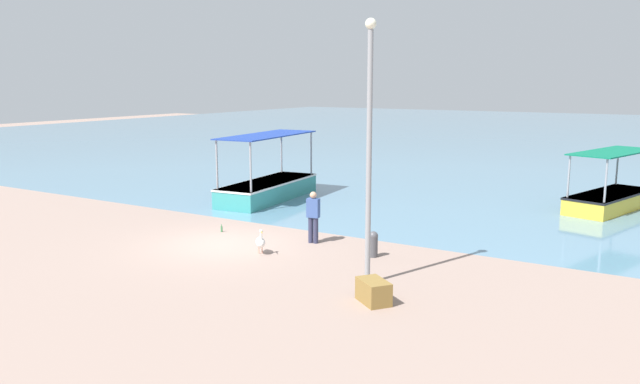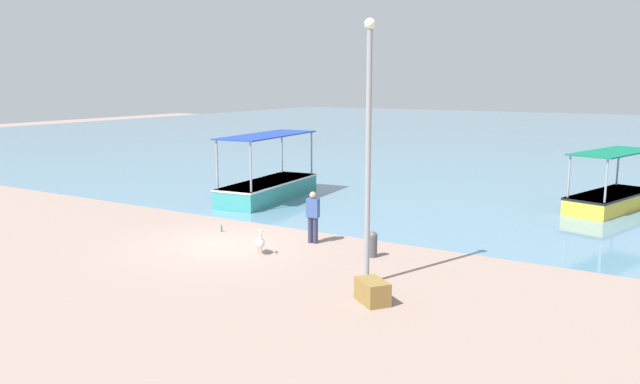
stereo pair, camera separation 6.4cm
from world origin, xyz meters
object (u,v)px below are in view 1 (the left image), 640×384
(fishing_boat_near_right, at_px, (268,187))
(glass_bottle, at_px, (222,229))
(cargo_crate, at_px, (374,292))
(fishing_boat_far_left, at_px, (610,197))
(pelican, at_px, (260,242))
(lamp_post, at_px, (369,141))
(fisherman_standing, at_px, (313,216))
(mooring_bollard, at_px, (373,243))

(fishing_boat_near_right, xyz_separation_m, glass_bottle, (2.17, -5.75, -0.47))
(fishing_boat_near_right, xyz_separation_m, cargo_crate, (9.83, -9.32, -0.30))
(fishing_boat_far_left, bearing_deg, glass_bottle, -134.72)
(fishing_boat_near_right, xyz_separation_m, pelican, (4.99, -7.27, -0.21))
(pelican, xyz_separation_m, glass_bottle, (-2.82, 1.52, -0.27))
(lamp_post, bearing_deg, glass_bottle, 161.10)
(pelican, xyz_separation_m, cargo_crate, (4.84, -2.04, -0.10))
(pelican, distance_m, fisherman_standing, 2.11)
(lamp_post, distance_m, fisherman_standing, 5.17)
(pelican, relative_size, cargo_crate, 0.90)
(fishing_boat_far_left, distance_m, fishing_boat_near_right, 14.29)
(fisherman_standing, height_order, cargo_crate, fisherman_standing)
(fishing_boat_near_right, bearing_deg, fisherman_standing, -43.28)
(pelican, relative_size, fisherman_standing, 0.47)
(lamp_post, height_order, glass_bottle, lamp_post)
(fisherman_standing, xyz_separation_m, cargo_crate, (4.14, -3.96, -0.63))
(fisherman_standing, distance_m, glass_bottle, 3.62)
(pelican, bearing_deg, fishing_boat_near_right, 124.46)
(fishing_boat_far_left, distance_m, glass_bottle, 15.71)
(fishing_boat_far_left, xyz_separation_m, lamp_post, (-4.18, -13.51, 3.20))
(pelican, distance_m, glass_bottle, 3.21)
(fishing_boat_far_left, height_order, pelican, fishing_boat_far_left)
(fishing_boat_far_left, xyz_separation_m, fishing_boat_near_right, (-13.23, -5.41, 0.07))
(glass_bottle, bearing_deg, fisherman_standing, 6.46)
(mooring_bollard, bearing_deg, fishing_boat_near_right, 144.27)
(fishing_boat_near_right, bearing_deg, pelican, -55.54)
(cargo_crate, xyz_separation_m, glass_bottle, (-7.65, 3.57, -0.17))
(fisherman_standing, height_order, glass_bottle, fisherman_standing)
(mooring_bollard, bearing_deg, fishing_boat_far_left, 65.31)
(fishing_boat_far_left, relative_size, mooring_bollard, 6.78)
(cargo_crate, bearing_deg, fishing_boat_near_right, 136.52)
(fishing_boat_near_right, distance_m, glass_bottle, 6.17)
(pelican, bearing_deg, glass_bottle, 151.62)
(lamp_post, height_order, fisherman_standing, lamp_post)
(pelican, xyz_separation_m, mooring_bollard, (3.08, 1.47, 0.04))
(lamp_post, xyz_separation_m, cargo_crate, (0.78, -1.21, -3.43))
(fishing_boat_near_right, height_order, lamp_post, lamp_post)
(fishing_boat_near_right, bearing_deg, lamp_post, -41.86)
(cargo_crate, bearing_deg, glass_bottle, 155.01)
(lamp_post, bearing_deg, fisherman_standing, 140.70)
(fishing_boat_near_right, height_order, cargo_crate, fishing_boat_near_right)
(cargo_crate, bearing_deg, lamp_post, 122.75)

